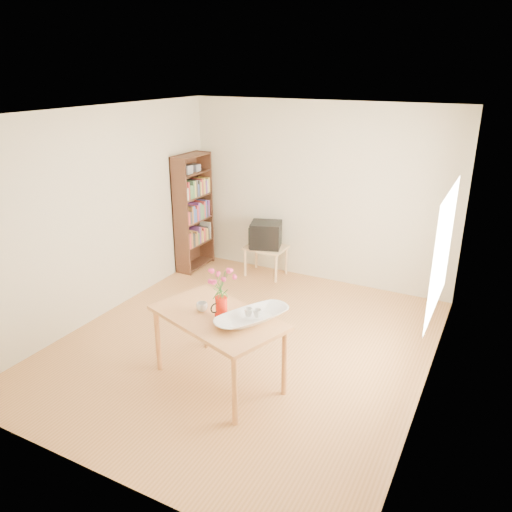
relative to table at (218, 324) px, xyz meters
The scene contains 11 objects.
room 0.98m from the table, 96.71° to the left, with size 4.50×4.50×4.50m.
table is the anchor object (origin of this frame).
tv_stand 2.84m from the table, 106.77° to the left, with size 0.60×0.45×0.46m.
bookshelf 3.18m from the table, 128.27° to the left, with size 0.28×0.70×1.80m.
pitcher 0.18m from the table, 25.10° to the left, with size 0.14×0.20×0.20m.
flowers 0.45m from the table, 22.66° to the left, with size 0.23×0.23×0.33m, color #F3397F, non-canonical shape.
mug 0.23m from the table, behind, with size 0.11×0.11×0.09m, color white.
bowl 0.48m from the table, 10.31° to the left, with size 0.51×0.51×0.48m, color white.
teacup_a 0.42m from the table, 11.62° to the left, with size 0.07×0.07×0.07m, color white.
teacup_b 0.49m from the table, 11.97° to the left, with size 0.07×0.07×0.07m, color white.
television 2.84m from the table, 106.70° to the left, with size 0.54×0.53×0.38m.
Camera 1 is at (2.45, -4.41, 3.03)m, focal length 35.00 mm.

